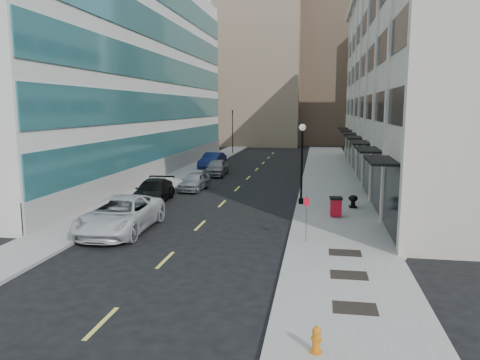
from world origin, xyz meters
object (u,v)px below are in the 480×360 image
(car_black_pickup, at_px, (153,191))
(car_blue_sedan, at_px, (212,161))
(traffic_signal, at_px, (233,113))
(car_grey_sedan, at_px, (217,167))
(trash_bin, at_px, (336,206))
(car_silver_sedan, at_px, (194,181))
(fire_hydrant, at_px, (316,340))
(car_white_van, at_px, (121,215))
(sign_post, at_px, (306,212))
(lamppost, at_px, (302,156))
(urn_planter, at_px, (353,200))

(car_black_pickup, relative_size, car_blue_sedan, 1.05)
(traffic_signal, distance_m, car_black_pickup, 34.69)
(car_grey_sedan, height_order, trash_bin, car_grey_sedan)
(car_silver_sedan, xyz_separation_m, fire_hydrant, (9.60, -23.73, -0.19))
(car_black_pickup, bearing_deg, car_grey_sedan, 78.74)
(traffic_signal, xyz_separation_m, car_black_pickup, (0.74, -34.33, -4.95))
(car_white_van, bearing_deg, car_blue_sedan, 91.34)
(traffic_signal, distance_m, car_white_van, 42.31)
(car_blue_sedan, bearing_deg, sign_post, -63.58)
(fire_hydrant, distance_m, lamppost, 19.34)
(traffic_signal, height_order, trash_bin, traffic_signal)
(traffic_signal, relative_size, lamppost, 1.30)
(traffic_signal, height_order, car_black_pickup, traffic_signal)
(car_blue_sedan, relative_size, urn_planter, 6.24)
(traffic_signal, bearing_deg, trash_bin, -70.84)
(car_black_pickup, xyz_separation_m, lamppost, (10.06, 0.48, 2.54))
(car_white_van, bearing_deg, car_silver_sedan, 86.59)
(car_grey_sedan, distance_m, urn_planter, 17.98)
(car_silver_sedan, height_order, fire_hydrant, car_silver_sedan)
(trash_bin, xyz_separation_m, sign_post, (-1.57, -5.64, 0.86))
(lamppost, bearing_deg, urn_planter, -12.17)
(car_grey_sedan, height_order, sign_post, sign_post)
(car_black_pickup, distance_m, sign_post, 13.64)
(fire_hydrant, height_order, sign_post, sign_post)
(sign_post, height_order, urn_planter, sign_post)
(traffic_signal, distance_m, car_blue_sedan, 16.58)
(car_blue_sedan, bearing_deg, car_black_pickup, -84.98)
(trash_bin, height_order, lamppost, lamppost)
(fire_hydrant, xyz_separation_m, urn_planter, (2.20, 18.40, 0.12))
(car_black_pickup, relative_size, car_silver_sedan, 1.27)
(car_grey_sedan, bearing_deg, car_black_pickup, -98.77)
(sign_post, bearing_deg, lamppost, 77.94)
(car_blue_sedan, distance_m, fire_hydrant, 38.79)
(traffic_signal, height_order, car_blue_sedan, traffic_signal)
(car_black_pickup, bearing_deg, sign_post, -43.34)
(urn_planter, bearing_deg, car_black_pickup, 178.99)
(trash_bin, bearing_deg, car_silver_sedan, 139.47)
(car_grey_sedan, xyz_separation_m, lamppost, (8.50, -12.85, 2.53))
(car_black_pickup, relative_size, lamppost, 0.99)
(car_white_van, bearing_deg, urn_planter, 30.10)
(car_silver_sedan, distance_m, trash_bin, 13.29)
(sign_post, bearing_deg, car_silver_sedan, 108.03)
(car_black_pickup, height_order, car_silver_sedan, car_black_pickup)
(car_grey_sedan, xyz_separation_m, sign_post, (9.06, -21.85, 0.85))
(sign_post, bearing_deg, car_white_van, 159.35)
(traffic_signal, xyz_separation_m, car_white_van, (1.75, -42.00, -4.80))
(car_blue_sedan, height_order, fire_hydrant, car_blue_sedan)
(traffic_signal, distance_m, lamppost, 35.61)
(car_black_pickup, xyz_separation_m, trash_bin, (12.18, -2.88, -0.00))
(car_white_van, relative_size, car_silver_sedan, 1.57)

